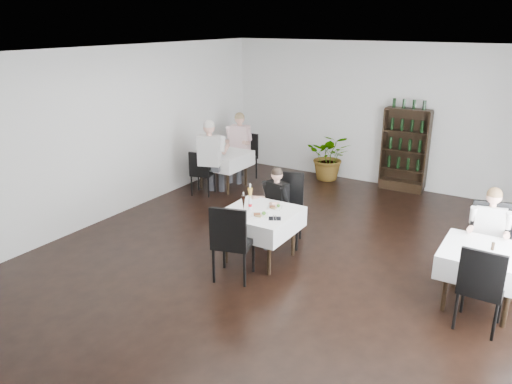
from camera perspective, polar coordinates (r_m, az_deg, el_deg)
room_shell at (r=6.90m, az=2.62°, el=3.02°), size 9.00×9.00×9.00m
wine_shelf at (r=10.76m, az=16.63°, el=4.52°), size 0.90×0.28×1.75m
main_table at (r=7.33m, az=0.46°, el=-3.26°), size 1.03×1.03×0.77m
left_table at (r=10.56m, az=-3.76°, el=3.74°), size 0.98×0.98×0.77m
right_table at (r=6.74m, az=24.53°, el=-7.19°), size 0.98×0.98×0.77m
potted_tree at (r=11.23m, az=8.42°, el=4.04°), size 1.14×1.05×1.06m
main_chair_far at (r=7.93m, az=3.45°, el=-1.33°), size 0.66×0.66×1.13m
main_chair_near at (r=6.73m, az=-2.83°, el=-5.30°), size 0.62×0.63×1.10m
left_chair_far at (r=11.17m, az=-1.16°, el=4.44°), size 0.49×0.49×1.02m
left_chair_near at (r=10.15m, az=-6.26°, el=2.49°), size 0.52×0.52×0.92m
right_chair_far at (r=7.27m, az=25.24°, el=-5.05°), size 0.64×0.64×1.15m
right_chair_near at (r=6.24m, az=24.35°, el=-9.52°), size 0.49×0.50×1.05m
diner_main at (r=7.81m, az=2.05°, el=-0.97°), size 0.52×0.55×1.26m
diner_left_far at (r=11.02m, az=-1.99°, el=5.78°), size 0.62×0.65×1.51m
diner_left_near at (r=9.99m, az=-5.17°, el=4.55°), size 0.67×0.71×1.57m
diner_right_far at (r=7.29m, az=25.06°, el=-3.90°), size 0.52×0.53×1.35m
plate_far at (r=7.37m, az=2.14°, el=-1.77°), size 0.27×0.27×0.07m
plate_near at (r=7.08m, az=0.41°, el=-2.65°), size 0.30×0.30×0.07m
pilsner_dark at (r=7.27m, az=-1.44°, el=-1.22°), size 0.06×0.06×0.28m
pilsner_lager at (r=7.46m, az=-0.68°, el=-0.49°), size 0.08×0.08×0.34m
coke_bottle at (r=7.29m, az=-0.68°, el=-1.40°), size 0.05×0.05×0.21m
napkin_cutlery at (r=6.99m, az=2.16°, el=-3.03°), size 0.22×0.20×0.02m
pepper_mill at (r=6.70m, az=25.45°, el=-5.62°), size 0.05×0.05×0.10m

